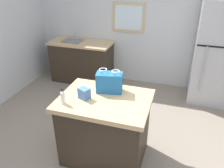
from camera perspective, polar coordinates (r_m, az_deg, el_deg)
name	(u,v)px	position (r m, az deg, el deg)	size (l,w,h in m)	color
ground	(115,155)	(3.35, 0.64, -17.34)	(5.99, 5.99, 0.00)	gray
back_wall	(150,24)	(4.85, 9.37, 14.64)	(4.99, 0.13, 2.60)	silver
kitchen_island	(105,128)	(3.05, -1.75, -10.94)	(1.12, 0.83, 0.92)	#33281E
refrigerator	(217,54)	(4.55, 24.70, 6.86)	(0.79, 0.70, 1.89)	#B7B7BC
sink_counter	(82,61)	(5.15, -7.53, 5.69)	(1.33, 0.63, 1.08)	#33281E
shopping_bag	(109,82)	(2.88, -0.66, 0.42)	(0.35, 0.22, 0.30)	#236BAD
small_box	(84,93)	(2.78, -6.94, -2.34)	(0.13, 0.10, 0.14)	#4775B7
bottle	(63,97)	(2.71, -12.14, -3.18)	(0.05, 0.05, 0.20)	white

